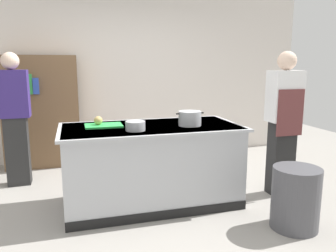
{
  "coord_description": "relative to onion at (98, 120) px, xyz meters",
  "views": [
    {
      "loc": [
        -0.81,
        -3.51,
        1.58
      ],
      "look_at": [
        0.25,
        0.2,
        0.85
      ],
      "focal_mm": 35.49,
      "sensor_mm": 36.0,
      "label": 1
    }
  ],
  "objects": [
    {
      "name": "cutting_board",
      "position": [
        0.05,
        -0.01,
        -0.06
      ],
      "size": [
        0.4,
        0.28,
        0.02
      ],
      "primitive_type": "cube",
      "color": "green",
      "rests_on": "counter_island"
    },
    {
      "name": "counter_island",
      "position": [
        0.56,
        -0.13,
        -0.5
      ],
      "size": [
        1.98,
        0.98,
        0.9
      ],
      "color": "#B7BABF",
      "rests_on": "ground_plane"
    },
    {
      "name": "stock_pot",
      "position": [
        0.98,
        -0.22,
        0.01
      ],
      "size": [
        0.32,
        0.25,
        0.16
      ],
      "color": "#B7BABF",
      "rests_on": "counter_island"
    },
    {
      "name": "person_chef",
      "position": [
        2.14,
        -0.27,
        -0.05
      ],
      "size": [
        0.38,
        0.25,
        1.72
      ],
      "rotation": [
        0.0,
        0.0,
        1.68
      ],
      "color": "black",
      "rests_on": "ground_plane"
    },
    {
      "name": "mixing_bowl",
      "position": [
        0.35,
        -0.33,
        -0.02
      ],
      "size": [
        0.2,
        0.2,
        0.1
      ],
      "primitive_type": "cylinder",
      "color": "#B7BABF",
      "rests_on": "counter_island"
    },
    {
      "name": "back_wall",
      "position": [
        0.56,
        1.97,
        0.53
      ],
      "size": [
        6.4,
        0.12,
        3.0
      ],
      "primitive_type": "cube",
      "color": "silver",
      "rests_on": "ground_plane"
    },
    {
      "name": "person_guest",
      "position": [
        -0.99,
        0.95,
        -0.06
      ],
      "size": [
        0.38,
        0.24,
        1.72
      ],
      "rotation": [
        0.0,
        0.0,
        -1.62
      ],
      "color": "#292929",
      "rests_on": "ground_plane"
    },
    {
      "name": "ground_plane",
      "position": [
        0.56,
        -0.13,
        -0.97
      ],
      "size": [
        10.0,
        10.0,
        0.0
      ],
      "primitive_type": "plane",
      "color": "#9E9991"
    },
    {
      "name": "bookshelf",
      "position": [
        -0.73,
        1.67,
        -0.11
      ],
      "size": [
        1.1,
        0.31,
        1.7
      ],
      "color": "brown",
      "rests_on": "ground_plane"
    },
    {
      "name": "onion",
      "position": [
        0.0,
        0.0,
        0.0
      ],
      "size": [
        0.09,
        0.09,
        0.09
      ],
      "primitive_type": "sphere",
      "color": "tan",
      "rests_on": "cutting_board"
    },
    {
      "name": "trash_bin",
      "position": [
        1.76,
        -1.08,
        -0.66
      ],
      "size": [
        0.45,
        0.45,
        0.61
      ],
      "primitive_type": "cylinder",
      "color": "#4C4C51",
      "rests_on": "ground_plane"
    }
  ]
}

